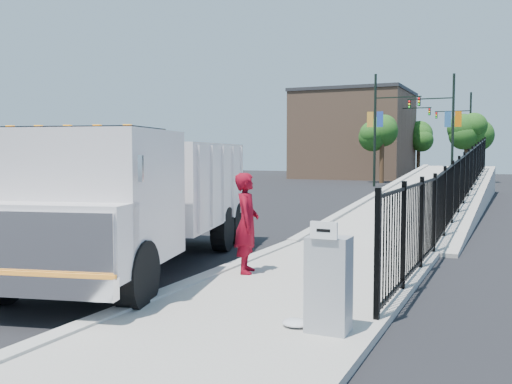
% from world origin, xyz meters
% --- Properties ---
extents(ground, '(120.00, 120.00, 0.00)m').
position_xyz_m(ground, '(0.00, 0.00, 0.00)').
color(ground, black).
rests_on(ground, ground).
extents(sidewalk, '(3.55, 12.00, 0.12)m').
position_xyz_m(sidewalk, '(1.93, -2.00, 0.06)').
color(sidewalk, '#9E998E').
rests_on(sidewalk, ground).
extents(curb, '(0.30, 12.00, 0.16)m').
position_xyz_m(curb, '(0.00, -2.00, 0.08)').
color(curb, '#ADAAA3').
rests_on(curb, ground).
extents(ramp, '(3.95, 24.06, 3.19)m').
position_xyz_m(ramp, '(2.12, 16.00, 0.00)').
color(ramp, '#9E998E').
rests_on(ramp, ground).
extents(iron_fence, '(0.10, 28.00, 1.80)m').
position_xyz_m(iron_fence, '(3.55, 12.00, 0.90)').
color(iron_fence, black).
rests_on(iron_fence, ground).
extents(truck, '(4.63, 8.83, 2.89)m').
position_xyz_m(truck, '(-1.83, -0.18, 1.62)').
color(truck, black).
rests_on(truck, ground).
extents(worker, '(0.67, 0.82, 1.94)m').
position_xyz_m(worker, '(0.56, 0.05, 1.09)').
color(worker, maroon).
rests_on(worker, sidewalk).
extents(utility_cabinet, '(0.55, 0.40, 1.25)m').
position_xyz_m(utility_cabinet, '(3.10, -2.81, 0.75)').
color(utility_cabinet, gray).
rests_on(utility_cabinet, sidewalk).
extents(arrow_sign, '(0.35, 0.04, 0.22)m').
position_xyz_m(arrow_sign, '(3.10, -3.03, 1.48)').
color(arrow_sign, white).
rests_on(arrow_sign, utility_cabinet).
extents(debris, '(0.38, 0.38, 0.10)m').
position_xyz_m(debris, '(2.64, -2.77, 0.17)').
color(debris, silver).
rests_on(debris, sidewalk).
extents(light_pole_0, '(3.77, 0.22, 8.00)m').
position_xyz_m(light_pole_0, '(-3.72, 30.88, 4.36)').
color(light_pole_0, black).
rests_on(light_pole_0, ground).
extents(light_pole_1, '(3.78, 0.22, 8.00)m').
position_xyz_m(light_pole_1, '(0.77, 32.89, 4.36)').
color(light_pole_1, black).
rests_on(light_pole_1, ground).
extents(light_pole_2, '(3.77, 0.22, 8.00)m').
position_xyz_m(light_pole_2, '(-4.45, 41.43, 4.36)').
color(light_pole_2, black).
rests_on(light_pole_2, ground).
extents(light_pole_3, '(3.78, 0.22, 8.00)m').
position_xyz_m(light_pole_3, '(0.94, 46.74, 4.36)').
color(light_pole_3, black).
rests_on(light_pole_3, ground).
extents(tree_0, '(2.53, 2.53, 5.27)m').
position_xyz_m(tree_0, '(-4.52, 35.62, 3.94)').
color(tree_0, '#382314').
rests_on(tree_0, ground).
extents(tree_1, '(2.39, 2.39, 5.20)m').
position_xyz_m(tree_1, '(1.54, 39.07, 3.93)').
color(tree_1, '#382314').
rests_on(tree_1, ground).
extents(tree_2, '(2.72, 2.72, 5.36)m').
position_xyz_m(tree_2, '(-3.69, 48.76, 3.95)').
color(tree_2, '#382314').
rests_on(tree_2, ground).
extents(building, '(10.00, 10.00, 8.00)m').
position_xyz_m(building, '(-9.00, 44.00, 4.00)').
color(building, '#8C664C').
rests_on(building, ground).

